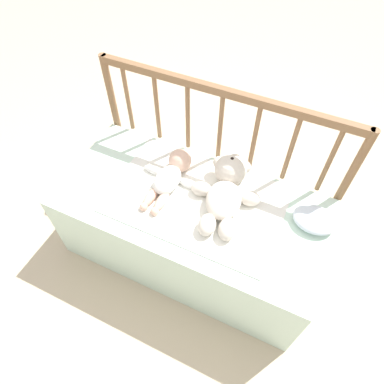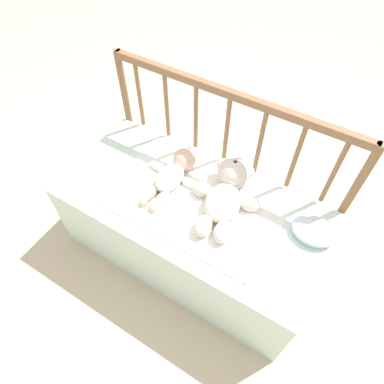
{
  "view_description": "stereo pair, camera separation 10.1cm",
  "coord_description": "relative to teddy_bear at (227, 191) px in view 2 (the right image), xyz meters",
  "views": [
    {
      "loc": [
        0.4,
        -0.83,
        1.71
      ],
      "look_at": [
        0.0,
        0.01,
        0.51
      ],
      "focal_mm": 32.0,
      "sensor_mm": 36.0,
      "label": 1
    },
    {
      "loc": [
        0.49,
        -0.78,
        1.71
      ],
      "look_at": [
        0.0,
        0.01,
        0.51
      ],
      "focal_mm": 32.0,
      "sensor_mm": 36.0,
      "label": 2
    }
  ],
  "objects": [
    {
      "name": "crib_rail",
      "position": [
        -0.13,
        0.23,
        0.09
      ],
      "size": [
        1.25,
        0.04,
        0.85
      ],
      "color": "brown",
      "rests_on": "ground_plane"
    },
    {
      "name": "blanket",
      "position": [
        -0.11,
        -0.07,
        -0.06
      ],
      "size": [
        0.78,
        0.51,
        0.01
      ],
      "color": "white",
      "rests_on": "crib_mattress"
    },
    {
      "name": "baby",
      "position": [
        -0.27,
        -0.03,
        -0.02
      ],
      "size": [
        0.31,
        0.37,
        0.11
      ],
      "color": "white",
      "rests_on": "crib_mattress"
    },
    {
      "name": "teddy_bear",
      "position": [
        0.0,
        0.0,
        0.0
      ],
      "size": [
        0.32,
        0.43,
        0.15
      ],
      "color": "silver",
      "rests_on": "crib_mattress"
    },
    {
      "name": "crib_mattress",
      "position": [
        -0.13,
        -0.1,
        -0.28
      ],
      "size": [
        1.25,
        0.6,
        0.45
      ],
      "color": "silver",
      "rests_on": "ground_plane"
    },
    {
      "name": "small_pillow",
      "position": [
        0.4,
        0.03,
        -0.03
      ],
      "size": [
        0.19,
        0.15,
        0.06
      ],
      "color": "silver",
      "rests_on": "crib_mattress"
    },
    {
      "name": "ground_plane",
      "position": [
        -0.13,
        -0.1,
        -0.51
      ],
      "size": [
        12.0,
        12.0,
        0.0
      ],
      "primitive_type": "plane",
      "color": "#C6B293"
    }
  ]
}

